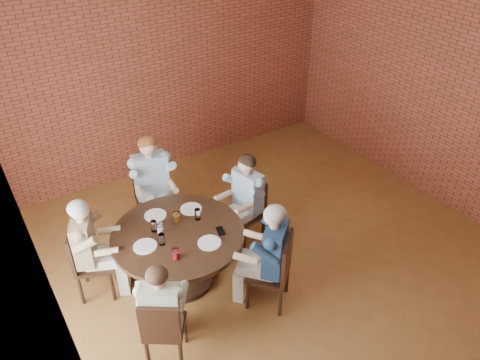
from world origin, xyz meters
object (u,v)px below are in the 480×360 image
dining_table (179,248)px  chair_b (153,193)px  smartphone (220,231)px  diner_a (244,201)px  chair_d (163,329)px  chair_e (276,268)px  chair_c (86,259)px  diner_b (153,186)px  diner_c (91,249)px  diner_d (163,313)px  diner_e (269,256)px  chair_a (249,208)px

dining_table → chair_b: 1.21m
dining_table → smartphone: smartphone is taller
dining_table → diner_a: 1.07m
chair_d → chair_e: chair_e is taller
chair_c → chair_e: chair_e is taller
diner_b → diner_c: 1.29m
diner_b → chair_e: size_ratio=1.48×
diner_a → chair_c: diner_a is taller
diner_a → diner_d: size_ratio=1.04×
chair_d → smartphone: 1.29m
chair_b → smartphone: 1.47m
diner_d → chair_e: 1.35m
diner_b → smartphone: diner_b is taller
chair_e → diner_e: 0.18m
diner_b → diner_e: bearing=-65.5°
diner_a → diner_d: 1.95m
diner_a → chair_c: size_ratio=1.42×
chair_a → diner_c: 2.02m
diner_b → chair_d: size_ratio=1.57×
chair_c → diner_e: bearing=-102.9°
dining_table → chair_a: (1.12, 0.22, -0.03)m
diner_e → chair_d: bearing=-35.8°
chair_d → diner_c: bearing=-44.5°
chair_c → chair_d: bearing=-142.8°
chair_b → dining_table: bearing=-90.0°
diner_c → diner_e: 1.98m
diner_d → diner_e: bearing=-142.9°
chair_d → smartphone: (1.06, 0.68, 0.27)m
chair_e → smartphone: chair_e is taller
dining_table → diner_e: size_ratio=1.12×
diner_b → smartphone: (0.24, -1.34, 0.05)m
dining_table → smartphone: (0.42, -0.24, 0.23)m
diner_a → diner_c: (-1.93, 0.18, -0.00)m
diner_c → chair_d: bearing=-145.6°
diner_d → chair_e: (1.35, -0.01, -0.11)m
chair_b → chair_a: bearing=-37.0°
chair_d → chair_e: bearing=-143.3°
diner_a → chair_b: 1.30m
chair_c → diner_e: diner_e is taller
chair_e → smartphone: 0.75m
diner_a → chair_d: 2.03m
smartphone → diner_b: bearing=114.0°
diner_c → chair_e: bearing=-103.9°
diner_d → diner_e: diner_e is taller
chair_b → diner_b: bearing=-90.0°
diner_d → smartphone: 1.20m
dining_table → diner_c: bearing=156.5°
diner_b → diner_e: size_ratio=1.04×
chair_e → diner_e: (-0.06, 0.07, 0.16)m
chair_a → chair_b: bearing=-147.7°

